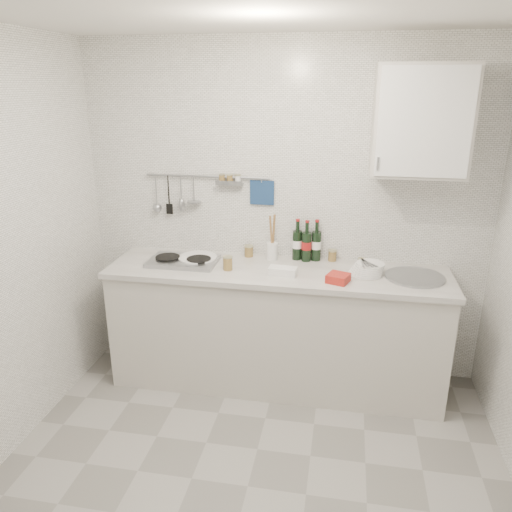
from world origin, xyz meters
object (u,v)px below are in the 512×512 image
at_px(wine_bottles, 307,240).
at_px(utensil_crock, 272,249).
at_px(wall_cabinet, 421,121).
at_px(plate_stack_hob, 197,259).
at_px(plate_stack_sink, 368,269).

relative_size(wine_bottles, utensil_crock, 0.88).
distance_m(wall_cabinet, wine_bottles, 1.13).
xyz_separation_m(plate_stack_hob, wine_bottles, (0.80, 0.19, 0.13)).
xyz_separation_m(plate_stack_hob, utensil_crock, (0.54, 0.16, 0.06)).
bearing_deg(wall_cabinet, plate_stack_hob, -177.17).
bearing_deg(plate_stack_hob, plate_stack_sink, -1.51).
distance_m(plate_stack_hob, wine_bottles, 0.83).
xyz_separation_m(wall_cabinet, wine_bottles, (-0.71, 0.11, -0.87)).
relative_size(plate_stack_hob, utensil_crock, 0.87).
bearing_deg(utensil_crock, wall_cabinet, -4.87).
bearing_deg(plate_stack_sink, utensil_crock, 164.83).
distance_m(plate_stack_sink, wine_bottles, 0.51).
xyz_separation_m(plate_stack_sink, utensil_crock, (-0.70, 0.19, 0.04)).
height_order(wall_cabinet, plate_stack_sink, wall_cabinet).
relative_size(plate_stack_sink, wine_bottles, 0.79).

